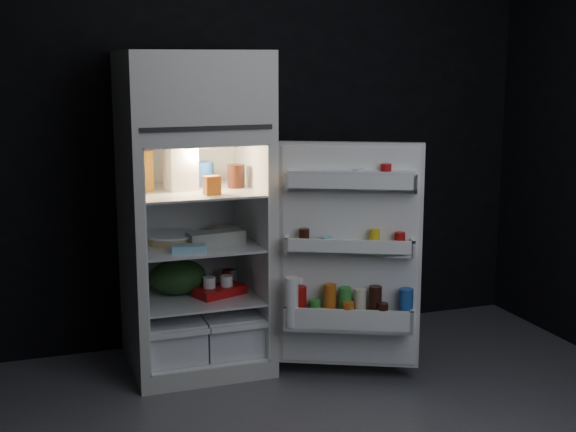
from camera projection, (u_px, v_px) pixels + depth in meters
name	position (u px, v px, depth m)	size (l,w,h in m)	color
wall_back	(221.00, 124.00, 4.83)	(4.00, 0.00, 2.70)	black
refrigerator	(193.00, 201.00, 4.47)	(0.76, 0.71, 1.78)	silver
fridge_door	(349.00, 262.00, 4.26)	(0.73, 0.48, 1.22)	silver
milk_jug	(181.00, 168.00, 4.39)	(0.15, 0.15, 0.24)	white
mayo_jar	(204.00, 174.00, 4.51)	(0.12, 0.12, 0.14)	#1C4898
jam_jar	(236.00, 176.00, 4.47)	(0.10, 0.10, 0.13)	black
amber_bottle	(146.00, 170.00, 4.38)	(0.09, 0.09, 0.22)	#C1791E
small_carton	(212.00, 185.00, 4.25)	(0.08, 0.06, 0.10)	#C15A16
egg_carton	(216.00, 237.00, 4.44)	(0.31, 0.12, 0.07)	#9A998C
pie	(171.00, 239.00, 4.48)	(0.30, 0.30, 0.04)	tan
flat_package	(188.00, 249.00, 4.25)	(0.18, 0.09, 0.04)	#84B7CD
wrapped_pkg	(224.00, 229.00, 4.70)	(0.12, 0.10, 0.05)	beige
produce_bag	(178.00, 277.00, 4.53)	(0.32, 0.27, 0.20)	#193815
yogurt_tray	(220.00, 291.00, 4.51)	(0.28, 0.15, 0.05)	#A80E0E
small_can_red	(228.00, 277.00, 4.72)	(0.06, 0.06, 0.09)	#A80E0E
small_can_silver	(231.00, 277.00, 4.72)	(0.07, 0.07, 0.09)	silver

